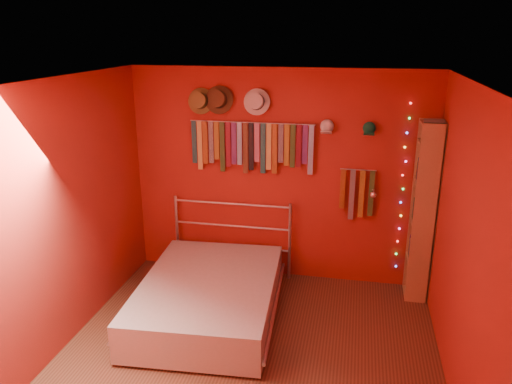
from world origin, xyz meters
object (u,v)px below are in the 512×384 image
Objects in this scene: tie_rack at (251,144)px; bookshelf at (427,212)px; bed at (209,297)px; reading_lamp at (373,194)px.

bookshelf reaches higher than tie_rack.
bed is (-0.23, -1.04, -1.41)m from tie_rack.
bookshelf reaches higher than bed.
tie_rack is at bearing 74.00° from bed.
tie_rack reaches higher than reading_lamp.
tie_rack is 1.48m from reading_lamp.
tie_rack is 4.79× the size of reading_lamp.
tie_rack is at bearing 175.53° from bookshelf.
bookshelf is (0.58, 0.01, -0.17)m from reading_lamp.
bookshelf is 2.51m from bed.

